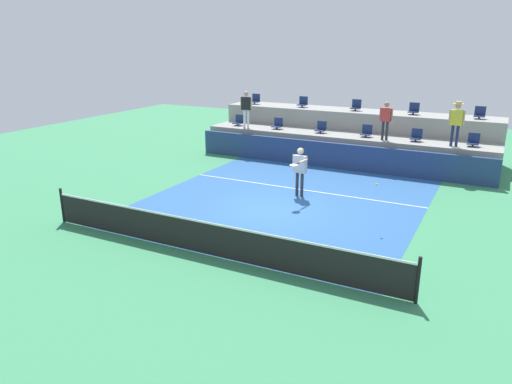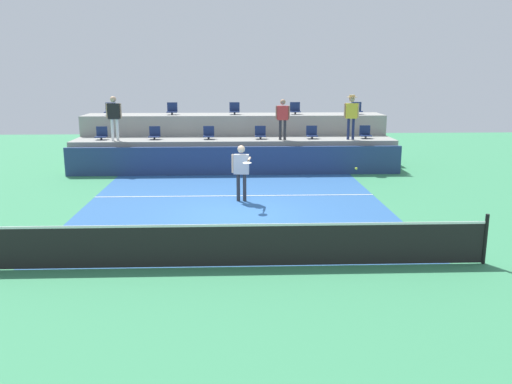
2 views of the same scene
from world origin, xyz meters
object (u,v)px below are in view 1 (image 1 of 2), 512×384
object	(u,v)px
stadium_chair_lower_left	(278,124)
stadium_chair_upper_center	(356,106)
stadium_chair_lower_far_left	(239,121)
spectator_in_grey	(386,117)
stadium_chair_lower_mid_left	(321,128)
stadium_chair_upper_far_left	(255,100)
tennis_ball	(377,184)
stadium_chair_upper_far_right	(480,114)
stadium_chair_upper_right	(414,110)
stadium_chair_lower_far_right	(473,141)
tennis_player	(300,167)
stadium_chair_upper_left	(303,103)
spectator_with_hat	(457,119)
stadium_chair_lower_mid_right	(367,132)
spectator_in_white	(246,106)
stadium_chair_lower_right	(416,136)

from	to	relation	value
stadium_chair_lower_left	stadium_chair_upper_center	distance (m)	3.80
stadium_chair_lower_far_left	spectator_in_grey	xyz separation A→B (m)	(7.27, -0.38, 0.75)
stadium_chair_lower_mid_left	stadium_chair_upper_far_left	bearing A→B (deg)	157.34
stadium_chair_upper_far_left	tennis_ball	bearing A→B (deg)	-46.62
stadium_chair_upper_far_left	stadium_chair_upper_far_right	xyz separation A→B (m)	(10.74, 0.00, 0.00)
stadium_chair_upper_center	stadium_chair_upper_right	bearing A→B (deg)	0.00
stadium_chair_lower_far_right	spectator_in_grey	distance (m)	3.54
stadium_chair_lower_mid_left	spectator_in_grey	bearing A→B (deg)	-7.37
stadium_chair_upper_center	tennis_player	xyz separation A→B (m)	(0.20, -7.38, -1.24)
stadium_chair_lower_far_right	stadium_chair_upper_far_left	distance (m)	10.90
stadium_chair_lower_mid_left	stadium_chair_upper_far_right	world-z (taller)	stadium_chair_upper_far_right
stadium_chair_upper_left	stadium_chair_upper_center	size ratio (longest dim) A/B	1.00
stadium_chair_upper_far_left	stadium_chair_upper_right	distance (m)	8.02
tennis_player	spectator_with_hat	size ratio (longest dim) A/B	0.98
stadium_chair_lower_far_right	tennis_ball	bearing A→B (deg)	-105.40
stadium_chair_lower_mid_left	stadium_chair_upper_right	bearing A→B (deg)	25.90
stadium_chair_upper_far_right	tennis_player	bearing A→B (deg)	-125.01
stadium_chair_lower_mid_right	spectator_in_white	world-z (taller)	spectator_in_white
stadium_chair_upper_center	spectator_with_hat	xyz separation A→B (m)	(4.66, -2.18, 0.03)
stadium_chair_lower_far_left	spectator_with_hat	bearing A→B (deg)	-2.19
stadium_chair_lower_left	stadium_chair_lower_right	xyz separation A→B (m)	(6.39, 0.00, 0.00)
stadium_chair_lower_left	stadium_chair_lower_far_right	world-z (taller)	same
stadium_chair_lower_mid_left	stadium_chair_lower_far_right	xyz separation A→B (m)	(6.41, 0.00, 0.00)
stadium_chair_upper_left	spectator_with_hat	distance (m)	7.69
stadium_chair_lower_mid_right	stadium_chair_lower_far_right	bearing A→B (deg)	0.00
stadium_chair_upper_far_left	stadium_chair_upper_center	world-z (taller)	same
stadium_chair_lower_far_left	tennis_player	xyz separation A→B (m)	(5.56, -5.58, -0.39)
stadium_chair_lower_far_left	stadium_chair_lower_left	bearing A→B (deg)	0.00
stadium_chair_lower_far_left	spectator_in_grey	world-z (taller)	spectator_in_grey
stadium_chair_upper_center	stadium_chair_upper_right	world-z (taller)	same
stadium_chair_upper_far_left	stadium_chair_upper_right	bearing A→B (deg)	0.00
stadium_chair_lower_far_left	stadium_chair_lower_mid_left	distance (m)	4.31
stadium_chair_upper_left	stadium_chair_lower_mid_left	bearing A→B (deg)	-47.47
stadium_chair_lower_left	stadium_chair_upper_right	distance (m)	6.22
stadium_chair_upper_left	tennis_ball	distance (m)	11.03
stadium_chair_lower_left	stadium_chair_lower_mid_left	world-z (taller)	same
stadium_chair_lower_far_right	tennis_ball	distance (m)	7.67
stadium_chair_upper_center	stadium_chair_lower_far_left	bearing A→B (deg)	-161.44
stadium_chair_upper_center	spectator_in_grey	distance (m)	2.91
stadium_chair_lower_left	spectator_with_hat	world-z (taller)	spectator_with_hat
stadium_chair_lower_right	stadium_chair_upper_far_left	size ratio (longest dim) A/B	1.00
stadium_chair_lower_mid_left	stadium_chair_upper_right	size ratio (longest dim) A/B	1.00
stadium_chair_lower_left	stadium_chair_upper_left	distance (m)	2.06
stadium_chair_lower_left	stadium_chair_lower_right	distance (m)	6.39
stadium_chair_upper_center	spectator_in_white	distance (m)	5.21
stadium_chair_upper_right	spectator_in_grey	xyz separation A→B (m)	(-0.74, -2.18, -0.10)
stadium_chair_upper_far_right	tennis_ball	bearing A→B (deg)	-102.58
stadium_chair_upper_center	stadium_chair_lower_mid_right	bearing A→B (deg)	-59.87
spectator_in_white	tennis_ball	world-z (taller)	spectator_in_white
stadium_chair_lower_far_left	stadium_chair_upper_right	distance (m)	8.26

